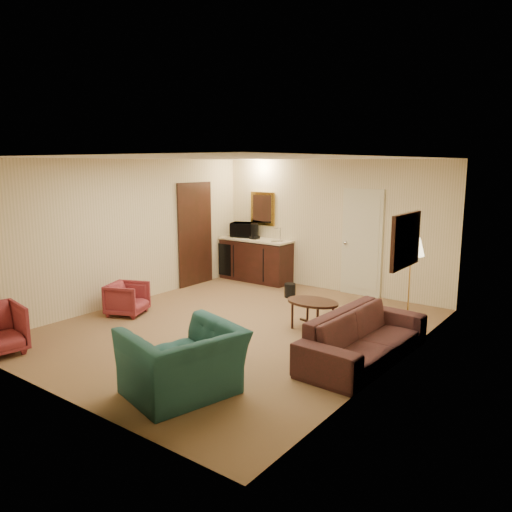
{
  "coord_description": "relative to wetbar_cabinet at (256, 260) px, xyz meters",
  "views": [
    {
      "loc": [
        4.69,
        -5.8,
        2.52
      ],
      "look_at": [
        0.01,
        0.5,
        1.06
      ],
      "focal_mm": 35.0,
      "sensor_mm": 36.0,
      "label": 1
    }
  ],
  "objects": [
    {
      "name": "floor_lamp",
      "position": [
        3.85,
        -1.32,
        0.26
      ],
      "size": [
        0.47,
        0.47,
        1.45
      ],
      "primitive_type": "cube",
      "rotation": [
        0.0,
        0.0,
        -0.25
      ],
      "color": "gold",
      "rests_on": "ground"
    },
    {
      "name": "sofa",
      "position": [
        3.8,
        -2.75,
        -0.04
      ],
      "size": [
        0.72,
        2.19,
        0.85
      ],
      "primitive_type": "imported",
      "rotation": [
        0.0,
        0.0,
        1.53
      ],
      "color": "black",
      "rests_on": "ground"
    },
    {
      "name": "ground",
      "position": [
        1.65,
        -2.72,
        -0.46
      ],
      "size": [
        6.0,
        6.0,
        0.0
      ],
      "primitive_type": "plane",
      "color": "#846043",
      "rests_on": "ground"
    },
    {
      "name": "rose_chair_near",
      "position": [
        -0.25,
        -3.29,
        -0.16
      ],
      "size": [
        0.74,
        0.76,
        0.61
      ],
      "primitive_type": "imported",
      "rotation": [
        0.0,
        0.0,
        1.97
      ],
      "color": "maroon",
      "rests_on": "ground"
    },
    {
      "name": "wetbar_cabinet",
      "position": [
        0.0,
        0.0,
        0.0
      ],
      "size": [
        1.64,
        0.58,
        0.92
      ],
      "primitive_type": "cube",
      "color": "black",
      "rests_on": "ground"
    },
    {
      "name": "coffee_maker",
      "position": [
        -0.02,
        -0.02,
        0.62
      ],
      "size": [
        0.22,
        0.22,
        0.33
      ],
      "primitive_type": "cylinder",
      "rotation": [
        0.0,
        0.0,
        -0.32
      ],
      "color": "black",
      "rests_on": "wetbar_cabinet"
    },
    {
      "name": "coffee_table",
      "position": [
        2.68,
        -2.16,
        -0.22
      ],
      "size": [
        0.94,
        0.74,
        0.47
      ],
      "primitive_type": "cube",
      "rotation": [
        0.0,
        0.0,
        -0.25
      ],
      "color": "black",
      "rests_on": "ground"
    },
    {
      "name": "teal_armchair",
      "position": [
        2.63,
        -4.88,
        0.05
      ],
      "size": [
        1.04,
        1.33,
        1.03
      ],
      "primitive_type": "imported",
      "rotation": [
        0.0,
        0.0,
        -1.83
      ],
      "color": "#1D4A49",
      "rests_on": "ground"
    },
    {
      "name": "microwave",
      "position": [
        -0.37,
        0.08,
        0.66
      ],
      "size": [
        0.65,
        0.49,
        0.39
      ],
      "primitive_type": "imported",
      "rotation": [
        0.0,
        0.0,
        0.35
      ],
      "color": "black",
      "rests_on": "wetbar_cabinet"
    },
    {
      "name": "waste_bin",
      "position": [
        1.35,
        -0.72,
        -0.33
      ],
      "size": [
        0.24,
        0.24,
        0.27
      ],
      "primitive_type": "cylinder",
      "rotation": [
        0.0,
        0.0,
        0.12
      ],
      "color": "black",
      "rests_on": "ground"
    },
    {
      "name": "room_walls",
      "position": [
        1.55,
        -1.95,
        1.26
      ],
      "size": [
        5.02,
        6.01,
        2.61
      ],
      "color": "beige",
      "rests_on": "ground"
    }
  ]
}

